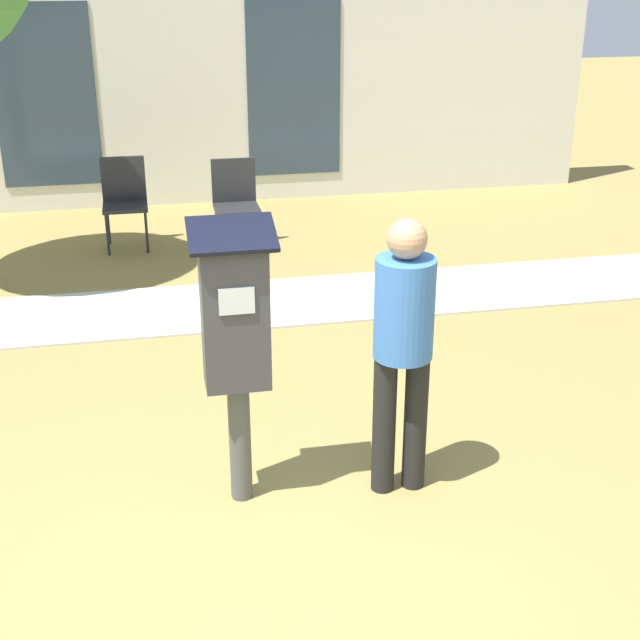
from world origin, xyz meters
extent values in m
plane|color=olive|center=(0.00, 0.00, 0.00)|extent=(40.00, 40.00, 0.00)
cube|color=beige|center=(0.00, 3.66, 0.01)|extent=(12.00, 1.10, 0.02)
cube|color=silver|center=(0.00, 7.18, 1.60)|extent=(10.00, 0.24, 3.20)
cube|color=#2D3D4C|center=(-1.40, 7.05, 1.30)|extent=(1.10, 0.02, 2.00)
cube|color=#2D3D4C|center=(1.40, 7.05, 1.30)|extent=(1.10, 0.02, 2.00)
cylinder|color=#4C4C4C|center=(0.00, 0.82, 0.35)|extent=(0.12, 0.12, 0.70)
cube|color=#38383D|center=(0.00, 0.82, 1.10)|extent=(0.34, 0.22, 0.80)
cube|color=silver|center=(0.00, 0.70, 1.22)|extent=(0.18, 0.01, 0.14)
cube|color=black|center=(0.00, 0.82, 1.53)|extent=(0.44, 0.31, 0.12)
cylinder|color=black|center=(0.79, 0.74, 0.41)|extent=(0.13, 0.13, 0.82)
cylinder|color=black|center=(0.97, 0.74, 0.41)|extent=(0.13, 0.13, 0.82)
cylinder|color=#386BB7|center=(0.88, 0.74, 1.09)|extent=(0.32, 0.32, 0.55)
sphere|color=tan|center=(0.88, 0.74, 1.48)|extent=(0.21, 0.21, 0.21)
cylinder|color=#262628|center=(-0.79, 5.27, 0.21)|extent=(0.03, 0.03, 0.42)
cylinder|color=#262628|center=(-0.41, 5.27, 0.21)|extent=(0.03, 0.03, 0.42)
cylinder|color=#262628|center=(-0.79, 5.65, 0.21)|extent=(0.03, 0.03, 0.42)
cylinder|color=#262628|center=(-0.41, 5.65, 0.21)|extent=(0.03, 0.03, 0.42)
cube|color=#262628|center=(-0.60, 5.46, 0.44)|extent=(0.44, 0.44, 0.04)
cube|color=#262628|center=(-0.60, 5.66, 0.68)|extent=(0.44, 0.04, 0.44)
cylinder|color=#262628|center=(0.29, 4.97, 0.21)|extent=(0.03, 0.03, 0.42)
cylinder|color=#262628|center=(0.67, 4.97, 0.21)|extent=(0.03, 0.03, 0.42)
cylinder|color=#262628|center=(0.29, 5.35, 0.21)|extent=(0.03, 0.03, 0.42)
cylinder|color=#262628|center=(0.67, 5.35, 0.21)|extent=(0.03, 0.03, 0.42)
cube|color=#262628|center=(0.48, 5.16, 0.44)|extent=(0.44, 0.44, 0.04)
cube|color=#262628|center=(0.48, 5.36, 0.68)|extent=(0.44, 0.04, 0.44)
camera|label=1|loc=(-0.41, -3.40, 2.85)|focal=50.00mm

